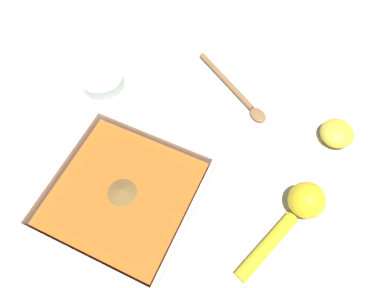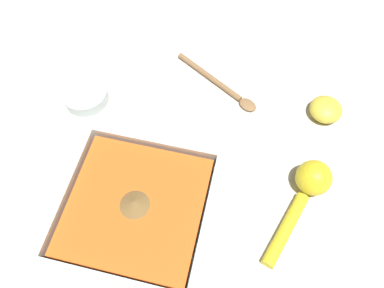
{
  "view_description": "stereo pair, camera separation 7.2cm",
  "coord_description": "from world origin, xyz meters",
  "px_view_note": "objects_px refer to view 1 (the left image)",
  "views": [
    {
      "loc": [
        -0.25,
        0.21,
        0.66
      ],
      "look_at": [
        -0.11,
        -0.11,
        0.03
      ],
      "focal_mm": 35.0,
      "sensor_mm": 36.0,
      "label": 1
    },
    {
      "loc": [
        -0.19,
        0.23,
        0.66
      ],
      "look_at": [
        -0.11,
        -0.11,
        0.03
      ],
      "focal_mm": 35.0,
      "sensor_mm": 36.0,
      "label": 2
    }
  ],
  "objects_px": {
    "spice_bowl": "(102,80)",
    "lemon_half": "(337,133)",
    "lemon_squeezer": "(298,210)",
    "wooden_spoon": "(235,91)",
    "square_dish": "(124,197)"
  },
  "relations": [
    {
      "from": "spice_bowl",
      "to": "lemon_half",
      "type": "height_order",
      "value": "lemon_half"
    },
    {
      "from": "lemon_squeezer",
      "to": "wooden_spoon",
      "type": "height_order",
      "value": "lemon_squeezer"
    },
    {
      "from": "square_dish",
      "to": "wooden_spoon",
      "type": "distance_m",
      "value": 0.33
    },
    {
      "from": "square_dish",
      "to": "lemon_half",
      "type": "xyz_separation_m",
      "value": [
        -0.32,
        -0.3,
        -0.0
      ]
    },
    {
      "from": "lemon_squeezer",
      "to": "spice_bowl",
      "type": "bearing_deg",
      "value": 95.97
    },
    {
      "from": "lemon_half",
      "to": "wooden_spoon",
      "type": "relative_size",
      "value": 0.33
    },
    {
      "from": "square_dish",
      "to": "spice_bowl",
      "type": "relative_size",
      "value": 2.68
    },
    {
      "from": "square_dish",
      "to": "wooden_spoon",
      "type": "height_order",
      "value": "square_dish"
    },
    {
      "from": "square_dish",
      "to": "lemon_squeezer",
      "type": "bearing_deg",
      "value": -160.13
    },
    {
      "from": "square_dish",
      "to": "spice_bowl",
      "type": "bearing_deg",
      "value": -50.25
    },
    {
      "from": "wooden_spoon",
      "to": "lemon_half",
      "type": "bearing_deg",
      "value": 24.41
    },
    {
      "from": "square_dish",
      "to": "lemon_half",
      "type": "bearing_deg",
      "value": -136.91
    },
    {
      "from": "spice_bowl",
      "to": "square_dish",
      "type": "bearing_deg",
      "value": 129.75
    },
    {
      "from": "lemon_squeezer",
      "to": "lemon_half",
      "type": "bearing_deg",
      "value": 12.19
    },
    {
      "from": "spice_bowl",
      "to": "lemon_half",
      "type": "relative_size",
      "value": 1.42
    }
  ]
}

